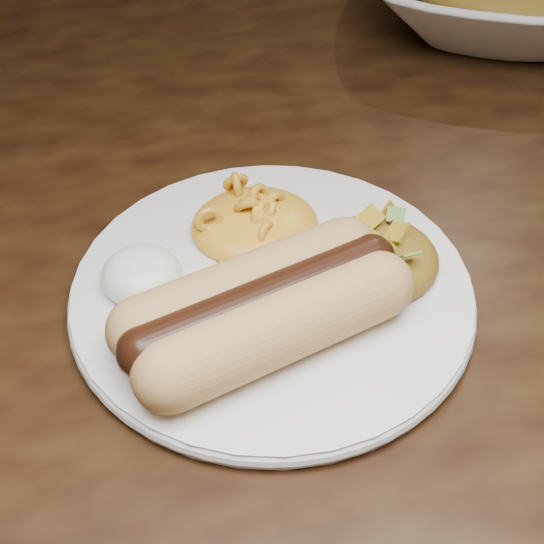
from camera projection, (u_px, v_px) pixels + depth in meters
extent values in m
cube|color=black|center=(221.00, 183.00, 0.61)|extent=(1.60, 0.90, 0.04)
cylinder|color=white|center=(272.00, 291.00, 0.48)|extent=(0.26, 0.26, 0.01)
cylinder|color=tan|center=(271.00, 327.00, 0.43)|extent=(0.14, 0.08, 0.04)
cylinder|color=tan|center=(258.00, 288.00, 0.45)|extent=(0.14, 0.08, 0.04)
cylinder|color=black|center=(264.00, 303.00, 0.43)|extent=(0.15, 0.07, 0.03)
ellipsoid|color=gold|center=(254.00, 210.00, 0.51)|extent=(0.11, 0.10, 0.03)
ellipsoid|color=white|center=(140.00, 267.00, 0.47)|extent=(0.06, 0.06, 0.03)
ellipsoid|color=#C7561A|center=(374.00, 254.00, 0.48)|extent=(0.09, 0.08, 0.03)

